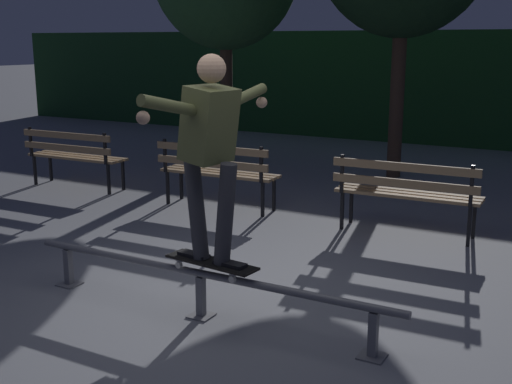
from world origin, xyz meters
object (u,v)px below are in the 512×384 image
Objects in this scene: skateboard at (211,263)px; park_bench_leftmost at (73,152)px; skateboarder at (210,142)px; park_bench_left_center at (216,168)px; park_bench_right_center at (406,189)px; grind_rail at (201,281)px.

park_bench_leftmost reaches higher than skateboard.
park_bench_left_center is (-1.80, 2.91, -0.86)m from skateboarder.
park_bench_leftmost is 4.93m from park_bench_right_center.
park_bench_left_center and park_bench_right_center have the same top height.
skateboarder is 0.97× the size of park_bench_right_center.
skateboarder is at bearing -34.31° from park_bench_leftmost.
grind_rail is 2.05× the size of park_bench_left_center.
skateboarder reaches higher than grind_rail.
park_bench_leftmost is (-4.26, 2.91, 0.07)m from skateboard.
skateboarder is at bearing -0.19° from grind_rail.
park_bench_right_center is at bearing 77.09° from skateboard.
skateboarder is at bearing -58.25° from park_bench_left_center.
skateboarder reaches higher than park_bench_left_center.
grind_rail is at bearing 179.81° from skateboarder.
skateboard is (0.10, 0.00, 0.17)m from grind_rail.
skateboard is 5.16m from park_bench_leftmost.
park_bench_right_center reaches higher than grind_rail.
skateboarder is at bearing -7.04° from skateboard.
park_bench_right_center is (0.66, 2.91, -0.86)m from skateboarder.
grind_rail is 2.05× the size of park_bench_leftmost.
skateboard is at bearing -58.29° from park_bench_left_center.
skateboarder is 3.11m from park_bench_right_center.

